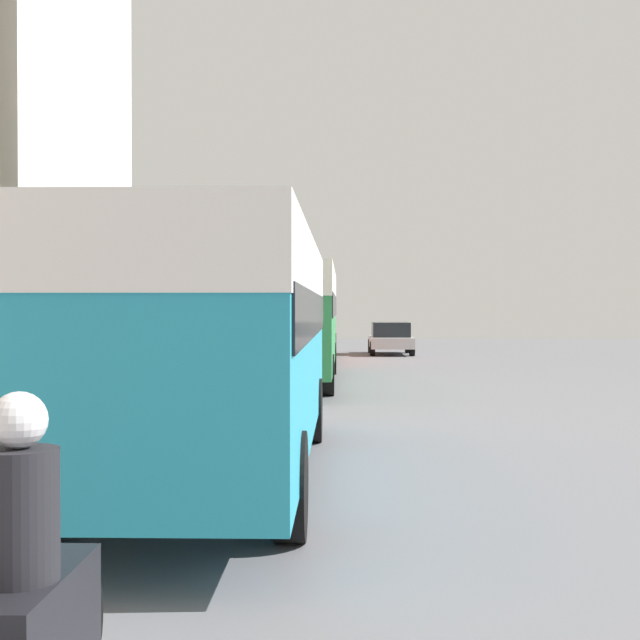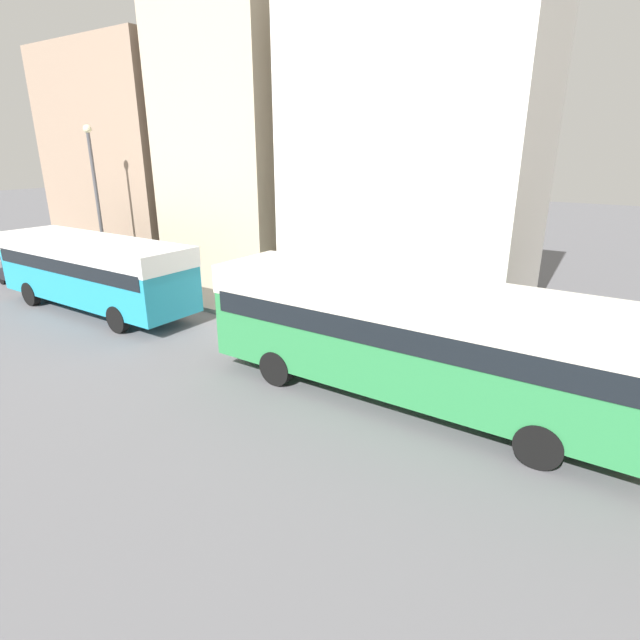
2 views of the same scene
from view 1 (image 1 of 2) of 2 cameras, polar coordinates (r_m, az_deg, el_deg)
The scene contains 6 objects.
bus_lead at distance 11.07m, azimuth -6.98°, elevation -0.19°, with size 2.60×9.64×2.95m.
bus_following at distance 24.78m, azimuth -2.07°, elevation 0.67°, with size 2.65×11.19×3.18m.
bus_third_in_line at distance 36.55m, azimuth -1.07°, elevation 0.55°, with size 2.65×9.19×3.02m.
motorcycle_behind_lead at distance 4.52m, azimuth -18.38°, elevation -17.58°, with size 0.38×2.24×1.73m.
car_crossing at distance 40.46m, azimuth 4.54°, elevation -1.13°, with size 1.96×4.31×1.45m.
pedestrian_near_curb at distance 21.89m, azimuth -10.53°, elevation -1.86°, with size 0.37×0.37×1.85m.
Camera 1 is at (-0.05, -1.47, 2.11)m, focal length 50.00 mm.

